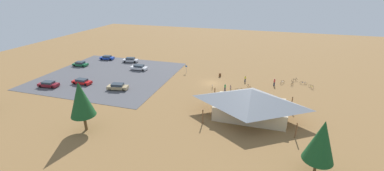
{
  "coord_description": "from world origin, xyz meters",
  "views": [
    {
      "loc": [
        -11.79,
        55.77,
        22.72
      ],
      "look_at": [
        3.36,
        5.51,
        1.2
      ],
      "focal_mm": 23.22,
      "sensor_mm": 36.0,
      "label": 1
    }
  ],
  "objects_px": {
    "trash_bin": "(220,75)",
    "car_red_by_curb": "(82,81)",
    "visitor_by_pavilion": "(245,79)",
    "bicycle_blue_by_bin": "(212,87)",
    "car_green_aisle_side": "(80,64)",
    "pine_west": "(321,141)",
    "bicycle_teal_mid_cluster": "(221,95)",
    "visitor_at_bikes": "(225,87)",
    "bicycle_orange_near_porch": "(249,87)",
    "car_blue_far_end": "(107,58)",
    "pine_far_west": "(81,99)",
    "visitor_near_lot": "(274,82)",
    "bicycle_orange_yard_front": "(292,84)",
    "bicycle_yellow_yard_center": "(311,87)",
    "bicycle_green_lone_west": "(245,93)",
    "bicycle_blue_edge_south": "(303,83)",
    "car_white_inner_stall": "(139,67)",
    "bike_pavilion": "(250,101)",
    "lot_sign": "(186,68)",
    "car_maroon_mid_lot": "(48,84)",
    "bicycle_white_back_row": "(239,90)",
    "bicycle_red_lone_east": "(207,97)",
    "bicycle_silver_front_row": "(282,82)",
    "bicycle_purple_near_sign": "(231,88)",
    "car_tan_front_row": "(118,87)",
    "bicycle_black_yard_right": "(295,80)",
    "car_silver_near_entry": "(131,60)"
  },
  "relations": [
    {
      "from": "bicycle_orange_near_porch",
      "to": "car_blue_far_end",
      "type": "distance_m",
      "value": 47.27
    },
    {
      "from": "lot_sign",
      "to": "car_maroon_mid_lot",
      "type": "distance_m",
      "value": 34.05
    },
    {
      "from": "bike_pavilion",
      "to": "pine_west",
      "type": "distance_m",
      "value": 15.93
    },
    {
      "from": "pine_west",
      "to": "bicycle_teal_mid_cluster",
      "type": "relative_size",
      "value": 5.47
    },
    {
      "from": "bicycle_blue_edge_south",
      "to": "car_white_inner_stall",
      "type": "distance_m",
      "value": 43.73
    },
    {
      "from": "pine_west",
      "to": "car_maroon_mid_lot",
      "type": "height_order",
      "value": "pine_west"
    },
    {
      "from": "bicycle_yellow_yard_center",
      "to": "car_blue_far_end",
      "type": "distance_m",
      "value": 60.38
    },
    {
      "from": "bicycle_blue_edge_south",
      "to": "visitor_at_bikes",
      "type": "height_order",
      "value": "visitor_at_bikes"
    },
    {
      "from": "lot_sign",
      "to": "bicycle_silver_front_row",
      "type": "distance_m",
      "value": 25.17
    },
    {
      "from": "bicycle_silver_front_row",
      "to": "bicycle_blue_edge_south",
      "type": "height_order",
      "value": "bicycle_silver_front_row"
    },
    {
      "from": "bicycle_orange_yard_front",
      "to": "car_maroon_mid_lot",
      "type": "distance_m",
      "value": 58.25
    },
    {
      "from": "trash_bin",
      "to": "bicycle_silver_front_row",
      "type": "bearing_deg",
      "value": 177.82
    },
    {
      "from": "visitor_by_pavilion",
      "to": "bicycle_blue_by_bin",
      "type": "bearing_deg",
      "value": 42.75
    },
    {
      "from": "pine_far_west",
      "to": "car_white_inner_stall",
      "type": "relative_size",
      "value": 1.82
    },
    {
      "from": "pine_west",
      "to": "pine_far_west",
      "type": "distance_m",
      "value": 35.18
    },
    {
      "from": "bicycle_blue_edge_south",
      "to": "visitor_at_bikes",
      "type": "xyz_separation_m",
      "value": [
        17.68,
        9.67,
        0.56
      ]
    },
    {
      "from": "pine_far_west",
      "to": "visitor_near_lot",
      "type": "height_order",
      "value": "pine_far_west"
    },
    {
      "from": "bicycle_white_back_row",
      "to": "visitor_at_bikes",
      "type": "height_order",
      "value": "visitor_at_bikes"
    },
    {
      "from": "car_blue_far_end",
      "to": "car_maroon_mid_lot",
      "type": "bearing_deg",
      "value": 90.94
    },
    {
      "from": "car_green_aisle_side",
      "to": "car_tan_front_row",
      "type": "distance_m",
      "value": 23.96
    },
    {
      "from": "bicycle_yellow_yard_center",
      "to": "car_maroon_mid_lot",
      "type": "distance_m",
      "value": 62.02
    },
    {
      "from": "pine_far_west",
      "to": "visitor_by_pavilion",
      "type": "relative_size",
      "value": 5.35
    },
    {
      "from": "bicycle_teal_mid_cluster",
      "to": "visitor_at_bikes",
      "type": "bearing_deg",
      "value": -93.69
    },
    {
      "from": "car_blue_far_end",
      "to": "pine_west",
      "type": "bearing_deg",
      "value": 146.57
    },
    {
      "from": "bicycle_green_lone_west",
      "to": "visitor_near_lot",
      "type": "height_order",
      "value": "visitor_near_lot"
    },
    {
      "from": "trash_bin",
      "to": "car_red_by_curb",
      "type": "height_order",
      "value": "car_red_by_curb"
    },
    {
      "from": "trash_bin",
      "to": "bicycle_purple_near_sign",
      "type": "distance_m",
      "value": 8.86
    },
    {
      "from": "bicycle_black_yard_right",
      "to": "bicycle_yellow_yard_center",
      "type": "bearing_deg",
      "value": 131.53
    },
    {
      "from": "lot_sign",
      "to": "visitor_by_pavilion",
      "type": "distance_m",
      "value": 16.37
    },
    {
      "from": "trash_bin",
      "to": "lot_sign",
      "type": "height_order",
      "value": "lot_sign"
    },
    {
      "from": "lot_sign",
      "to": "bicycle_teal_mid_cluster",
      "type": "distance_m",
      "value": 17.81
    },
    {
      "from": "visitor_near_lot",
      "to": "car_white_inner_stall",
      "type": "bearing_deg",
      "value": -2.09
    },
    {
      "from": "car_white_inner_stall",
      "to": "pine_far_west",
      "type": "bearing_deg",
      "value": 101.9
    },
    {
      "from": "bicycle_blue_by_bin",
      "to": "car_green_aisle_side",
      "type": "xyz_separation_m",
      "value": [
        41.27,
        -5.21,
        0.34
      ]
    },
    {
      "from": "lot_sign",
      "to": "bicycle_red_lone_east",
      "type": "xyz_separation_m",
      "value": [
        -9.41,
        14.42,
        -1.06
      ]
    },
    {
      "from": "pine_far_west",
      "to": "bicycle_orange_yard_front",
      "type": "height_order",
      "value": "pine_far_west"
    },
    {
      "from": "bike_pavilion",
      "to": "bicycle_blue_by_bin",
      "type": "relative_size",
      "value": 8.88
    },
    {
      "from": "visitor_by_pavilion",
      "to": "bicycle_purple_near_sign",
      "type": "bearing_deg",
      "value": 65.48
    },
    {
      "from": "bike_pavilion",
      "to": "car_red_by_curb",
      "type": "height_order",
      "value": "bike_pavilion"
    },
    {
      "from": "bike_pavilion",
      "to": "pine_far_west",
      "type": "distance_m",
      "value": 28.86
    },
    {
      "from": "bicycle_blue_by_bin",
      "to": "bicycle_teal_mid_cluster",
      "type": "distance_m",
      "value": 5.2
    },
    {
      "from": "pine_west",
      "to": "car_maroon_mid_lot",
      "type": "xyz_separation_m",
      "value": [
        56.1,
        -13.26,
        -4.15
      ]
    },
    {
      "from": "bicycle_teal_mid_cluster",
      "to": "bicycle_purple_near_sign",
      "type": "bearing_deg",
      "value": -105.77
    },
    {
      "from": "trash_bin",
      "to": "bicycle_white_back_row",
      "type": "bearing_deg",
      "value": 125.92
    },
    {
      "from": "bicycle_blue_by_bin",
      "to": "bicycle_silver_front_row",
      "type": "xyz_separation_m",
      "value": [
        -15.9,
        -7.8,
        0.01
      ]
    },
    {
      "from": "trash_bin",
      "to": "bicycle_orange_yard_front",
      "type": "relative_size",
      "value": 0.54
    },
    {
      "from": "car_silver_near_entry",
      "to": "bicycle_silver_front_row",
      "type": "bearing_deg",
      "value": 173.26
    },
    {
      "from": "car_green_aisle_side",
      "to": "car_tan_front_row",
      "type": "relative_size",
      "value": 0.9
    },
    {
      "from": "bicycle_red_lone_east",
      "to": "visitor_near_lot",
      "type": "relative_size",
      "value": 0.82
    },
    {
      "from": "trash_bin",
      "to": "bicycle_green_lone_west",
      "type": "relative_size",
      "value": 0.52
    }
  ]
}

